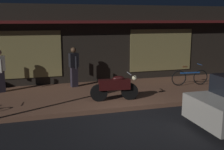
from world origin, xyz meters
TOP-DOWN VIEW (x-y plane):
  - ground_plane at (0.00, 0.00)m, footprint 60.00×60.00m
  - sidewalk_slab at (0.00, 3.00)m, footprint 18.00×4.00m
  - storefront_building at (0.00, 6.39)m, footprint 18.00×3.30m
  - motorcycle at (-0.10, 1.83)m, footprint 1.70×0.55m
  - bicycle_extra at (3.67, 3.13)m, footprint 1.66×0.42m
  - person_photographer at (-4.05, 4.19)m, footprint 0.43×0.61m
  - person_bystander at (-1.17, 4.26)m, footprint 0.42×0.61m

SIDE VIEW (x-z plane):
  - ground_plane at x=0.00m, z-range 0.00..0.00m
  - sidewalk_slab at x=0.00m, z-range 0.00..0.15m
  - bicycle_extra at x=3.67m, z-range 0.05..0.96m
  - motorcycle at x=-0.10m, z-range 0.16..1.13m
  - person_photographer at x=-4.05m, z-range 0.19..1.86m
  - person_bystander at x=-1.17m, z-range 0.19..1.86m
  - storefront_building at x=0.00m, z-range 0.00..3.60m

